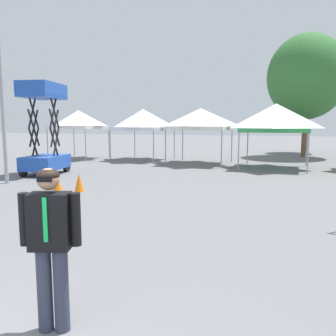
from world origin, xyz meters
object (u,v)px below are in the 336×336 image
object	(u,v)px
canopy_tent_behind_left	(276,118)
scissor_lift	(45,147)
canopy_tent_right_of_center	(200,119)
tree_behind_tents_left	(309,83)
light_pole_near_lift	(0,70)
traffic_cone_near_barrier	(57,182)
tree_behind_tents_center	(307,77)
canopy_tent_far_right	(79,120)
canopy_tent_center	(143,120)
person_foreground	(51,238)
traffic_cone_lot_center	(79,182)

from	to	relation	value
canopy_tent_behind_left	scissor_lift	xyz separation A→B (m)	(-9.51, -5.81, -1.34)
canopy_tent_right_of_center	tree_behind_tents_left	world-z (taller)	tree_behind_tents_left
tree_behind_tents_left	canopy_tent_right_of_center	bearing A→B (deg)	-119.34
canopy_tent_right_of_center	light_pole_near_lift	world-z (taller)	light_pole_near_lift
canopy_tent_right_of_center	traffic_cone_near_barrier	size ratio (longest dim) A/B	5.83
canopy_tent_right_of_center	tree_behind_tents_center	world-z (taller)	tree_behind_tents_center
tree_behind_tents_left	scissor_lift	bearing A→B (deg)	-123.79
canopy_tent_far_right	canopy_tent_behind_left	distance (m)	12.30
light_pole_near_lift	tree_behind_tents_center	xyz separation A→B (m)	(10.78, 15.43, 1.20)
canopy_tent_far_right	canopy_tent_center	bearing A→B (deg)	8.65
canopy_tent_behind_left	person_foreground	size ratio (longest dim) A/B	1.86
person_foreground	traffic_cone_near_barrier	size ratio (longest dim) A/B	3.22
canopy_tent_center	canopy_tent_right_of_center	xyz separation A→B (m)	(3.91, -0.83, 0.00)
canopy_tent_far_right	light_pole_near_lift	size ratio (longest dim) A/B	0.43
traffic_cone_near_barrier	person_foreground	bearing A→B (deg)	-52.34
canopy_tent_behind_left	tree_behind_tents_left	distance (m)	11.55
canopy_tent_behind_left	canopy_tent_right_of_center	bearing A→B (deg)	171.08
person_foreground	scissor_lift	bearing A→B (deg)	129.93
canopy_tent_behind_left	tree_behind_tents_center	distance (m)	7.81
traffic_cone_near_barrier	canopy_tent_far_right	bearing A→B (deg)	120.63
tree_behind_tents_center	scissor_lift	bearing A→B (deg)	-130.43
canopy_tent_far_right	traffic_cone_lot_center	xyz separation A→B (m)	(6.56, -9.59, -2.23)
canopy_tent_right_of_center	traffic_cone_lot_center	distance (m)	9.81
scissor_lift	traffic_cone_lot_center	distance (m)	4.91
canopy_tent_center	person_foreground	size ratio (longest dim) A/B	1.88
canopy_tent_right_of_center	tree_behind_tents_center	distance (m)	9.02
canopy_tent_far_right	tree_behind_tents_left	world-z (taller)	tree_behind_tents_left
traffic_cone_lot_center	tree_behind_tents_center	bearing A→B (deg)	65.60
canopy_tent_right_of_center	canopy_tent_far_right	bearing A→B (deg)	178.75
canopy_tent_behind_left	tree_behind_tents_left	xyz separation A→B (m)	(1.78, 11.06, 2.83)
canopy_tent_right_of_center	traffic_cone_near_barrier	world-z (taller)	canopy_tent_right_of_center
tree_behind_tents_center	traffic_cone_lot_center	world-z (taller)	tree_behind_tents_center
canopy_tent_far_right	canopy_tent_right_of_center	distance (m)	8.19
canopy_tent_center	tree_behind_tents_center	bearing A→B (deg)	30.76
canopy_tent_far_right	person_foreground	world-z (taller)	canopy_tent_far_right
canopy_tent_center	traffic_cone_lot_center	xyz separation A→B (m)	(2.28, -10.24, -2.21)
canopy_tent_far_right	scissor_lift	bearing A→B (deg)	-67.40
traffic_cone_lot_center	person_foreground	bearing A→B (deg)	-57.36
canopy_tent_right_of_center	tree_behind_tents_left	bearing A→B (deg)	60.66
canopy_tent_center	tree_behind_tents_left	xyz separation A→B (m)	(9.77, 9.59, 2.86)
tree_behind_tents_center	traffic_cone_lot_center	distance (m)	18.18
canopy_tent_center	scissor_lift	bearing A→B (deg)	-101.81
canopy_tent_right_of_center	person_foreground	bearing A→B (deg)	-80.55
canopy_tent_behind_left	tree_behind_tents_center	world-z (taller)	tree_behind_tents_center
scissor_lift	light_pole_near_lift	distance (m)	3.90
person_foreground	canopy_tent_far_right	bearing A→B (deg)	123.67
canopy_tent_center	traffic_cone_lot_center	world-z (taller)	canopy_tent_center
tree_behind_tents_left	tree_behind_tents_center	world-z (taller)	tree_behind_tents_center
traffic_cone_near_barrier	canopy_tent_right_of_center	bearing A→B (deg)	75.04
tree_behind_tents_left	traffic_cone_near_barrier	world-z (taller)	tree_behind_tents_left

